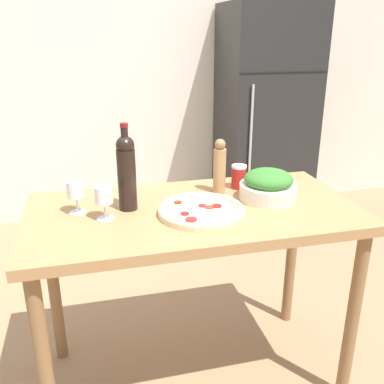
{
  "coord_description": "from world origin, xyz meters",
  "views": [
    {
      "loc": [
        -0.41,
        -1.6,
        1.57
      ],
      "look_at": [
        0.0,
        0.03,
        0.94
      ],
      "focal_mm": 40.0,
      "sensor_mm": 36.0,
      "label": 1
    }
  ],
  "objects_px": {
    "salad_bowl": "(268,186)",
    "homemade_pizza": "(201,210)",
    "pepper_mill": "(220,167)",
    "salt_canister": "(239,177)",
    "refrigerator": "(265,117)",
    "wine_glass_near": "(104,197)",
    "wine_glass_far": "(76,191)",
    "wine_bottle": "(126,171)"
  },
  "relations": [
    {
      "from": "wine_glass_far",
      "to": "salad_bowl",
      "type": "distance_m",
      "value": 0.82
    },
    {
      "from": "refrigerator",
      "to": "homemade_pizza",
      "type": "relative_size",
      "value": 5.07
    },
    {
      "from": "wine_bottle",
      "to": "salt_canister",
      "type": "relative_size",
      "value": 3.24
    },
    {
      "from": "wine_bottle",
      "to": "salt_canister",
      "type": "height_order",
      "value": "wine_bottle"
    },
    {
      "from": "wine_glass_near",
      "to": "wine_glass_far",
      "type": "height_order",
      "value": "same"
    },
    {
      "from": "refrigerator",
      "to": "salt_canister",
      "type": "height_order",
      "value": "refrigerator"
    },
    {
      "from": "pepper_mill",
      "to": "homemade_pizza",
      "type": "relative_size",
      "value": 0.71
    },
    {
      "from": "wine_glass_near",
      "to": "salt_canister",
      "type": "distance_m",
      "value": 0.67
    },
    {
      "from": "salad_bowl",
      "to": "salt_canister",
      "type": "relative_size",
      "value": 2.25
    },
    {
      "from": "homemade_pizza",
      "to": "wine_glass_near",
      "type": "bearing_deg",
      "value": 173.85
    },
    {
      "from": "salad_bowl",
      "to": "homemade_pizza",
      "type": "distance_m",
      "value": 0.34
    },
    {
      "from": "pepper_mill",
      "to": "salt_canister",
      "type": "relative_size",
      "value": 2.25
    },
    {
      "from": "salad_bowl",
      "to": "pepper_mill",
      "type": "bearing_deg",
      "value": 144.73
    },
    {
      "from": "refrigerator",
      "to": "wine_glass_near",
      "type": "xyz_separation_m",
      "value": [
        -1.43,
        -1.79,
        0.08
      ]
    },
    {
      "from": "wine_glass_near",
      "to": "pepper_mill",
      "type": "distance_m",
      "value": 0.56
    },
    {
      "from": "wine_glass_near",
      "to": "homemade_pizza",
      "type": "distance_m",
      "value": 0.39
    },
    {
      "from": "refrigerator",
      "to": "salt_canister",
      "type": "bearing_deg",
      "value": -117.03
    },
    {
      "from": "pepper_mill",
      "to": "wine_glass_far",
      "type": "bearing_deg",
      "value": -171.93
    },
    {
      "from": "wine_glass_near",
      "to": "wine_bottle",
      "type": "bearing_deg",
      "value": 40.61
    },
    {
      "from": "salt_canister",
      "to": "pepper_mill",
      "type": "bearing_deg",
      "value": -161.6
    },
    {
      "from": "wine_glass_near",
      "to": "wine_glass_far",
      "type": "relative_size",
      "value": 1.0
    },
    {
      "from": "wine_bottle",
      "to": "salad_bowl",
      "type": "height_order",
      "value": "wine_bottle"
    },
    {
      "from": "wine_glass_far",
      "to": "salad_bowl",
      "type": "bearing_deg",
      "value": -2.82
    },
    {
      "from": "wine_bottle",
      "to": "wine_glass_far",
      "type": "distance_m",
      "value": 0.22
    },
    {
      "from": "salad_bowl",
      "to": "salt_canister",
      "type": "bearing_deg",
      "value": 114.97
    },
    {
      "from": "salad_bowl",
      "to": "refrigerator",
      "type": "bearing_deg",
      "value": 67.33
    },
    {
      "from": "salt_canister",
      "to": "wine_glass_far",
      "type": "bearing_deg",
      "value": -170.38
    },
    {
      "from": "pepper_mill",
      "to": "wine_glass_near",
      "type": "bearing_deg",
      "value": -161.07
    },
    {
      "from": "pepper_mill",
      "to": "salad_bowl",
      "type": "bearing_deg",
      "value": -35.27
    },
    {
      "from": "wine_glass_near",
      "to": "salt_canister",
      "type": "xyz_separation_m",
      "value": [
        0.63,
        0.22,
        -0.04
      ]
    },
    {
      "from": "wine_bottle",
      "to": "pepper_mill",
      "type": "relative_size",
      "value": 1.44
    },
    {
      "from": "refrigerator",
      "to": "wine_bottle",
      "type": "xyz_separation_m",
      "value": [
        -1.33,
        -1.7,
        0.15
      ]
    },
    {
      "from": "pepper_mill",
      "to": "salt_canister",
      "type": "distance_m",
      "value": 0.13
    },
    {
      "from": "homemade_pizza",
      "to": "wine_bottle",
      "type": "bearing_deg",
      "value": 155.79
    },
    {
      "from": "wine_glass_far",
      "to": "salt_canister",
      "type": "xyz_separation_m",
      "value": [
        0.74,
        0.12,
        -0.04
      ]
    },
    {
      "from": "refrigerator",
      "to": "wine_glass_near",
      "type": "relative_size",
      "value": 12.98
    },
    {
      "from": "refrigerator",
      "to": "wine_glass_near",
      "type": "height_order",
      "value": "refrigerator"
    },
    {
      "from": "homemade_pizza",
      "to": "salt_canister",
      "type": "height_order",
      "value": "salt_canister"
    },
    {
      "from": "salad_bowl",
      "to": "homemade_pizza",
      "type": "relative_size",
      "value": 0.71
    },
    {
      "from": "wine_bottle",
      "to": "wine_glass_far",
      "type": "xyz_separation_m",
      "value": [
        -0.21,
        0.01,
        -0.07
      ]
    },
    {
      "from": "refrigerator",
      "to": "homemade_pizza",
      "type": "height_order",
      "value": "refrigerator"
    },
    {
      "from": "refrigerator",
      "to": "salad_bowl",
      "type": "height_order",
      "value": "refrigerator"
    }
  ]
}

